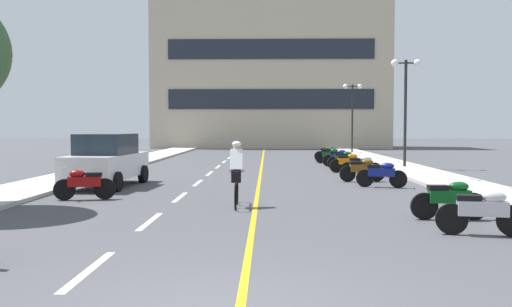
{
  "coord_description": "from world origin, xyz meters",
  "views": [
    {
      "loc": [
        0.56,
        -5.51,
        2.05
      ],
      "look_at": [
        0.1,
        15.63,
        1.01
      ],
      "focal_mm": 37.56,
      "sensor_mm": 36.0,
      "label": 1
    }
  ],
  "objects_px": {
    "motorcycle_3": "(84,183)",
    "motorcycle_8": "(344,159)",
    "motorcycle_1": "(483,211)",
    "motorcycle_11": "(329,153)",
    "motorcycle_4": "(382,174)",
    "motorcycle_10": "(331,155)",
    "motorcycle_5": "(362,169)",
    "cyclist_rider": "(236,172)",
    "motorcycle_7": "(348,162)",
    "motorcycle_9": "(338,157)",
    "parked_car_near": "(107,160)",
    "motorcycle_2": "(450,199)",
    "street_lamp_mid": "(406,88)",
    "motorcycle_6": "(361,165)",
    "street_lamp_far": "(352,103)"
  },
  "relations": [
    {
      "from": "motorcycle_3",
      "to": "motorcycle_8",
      "type": "distance_m",
      "value": 14.51
    },
    {
      "from": "motorcycle_1",
      "to": "motorcycle_11",
      "type": "xyz_separation_m",
      "value": [
        -0.38,
        22.04,
        0.0
      ]
    },
    {
      "from": "motorcycle_4",
      "to": "motorcycle_10",
      "type": "xyz_separation_m",
      "value": [
        -0.33,
        11.95,
        0.0
      ]
    },
    {
      "from": "motorcycle_5",
      "to": "cyclist_rider",
      "type": "height_order",
      "value": "cyclist_rider"
    },
    {
      "from": "motorcycle_1",
      "to": "motorcycle_5",
      "type": "bearing_deg",
      "value": 92.94
    },
    {
      "from": "motorcycle_1",
      "to": "motorcycle_3",
      "type": "relative_size",
      "value": 1.0
    },
    {
      "from": "motorcycle_1",
      "to": "motorcycle_5",
      "type": "xyz_separation_m",
      "value": [
        -0.51,
        9.95,
        0.0
      ]
    },
    {
      "from": "motorcycle_7",
      "to": "motorcycle_10",
      "type": "relative_size",
      "value": 1.03
    },
    {
      "from": "motorcycle_3",
      "to": "motorcycle_9",
      "type": "xyz_separation_m",
      "value": [
        8.89,
        13.24,
        0.0
      ]
    },
    {
      "from": "motorcycle_1",
      "to": "motorcycle_4",
      "type": "xyz_separation_m",
      "value": [
        -0.19,
        8.05,
        0.0
      ]
    },
    {
      "from": "motorcycle_1",
      "to": "motorcycle_4",
      "type": "height_order",
      "value": "same"
    },
    {
      "from": "parked_car_near",
      "to": "motorcycle_2",
      "type": "distance_m",
      "value": 11.54
    },
    {
      "from": "motorcycle_11",
      "to": "street_lamp_mid",
      "type": "bearing_deg",
      "value": -61.53
    },
    {
      "from": "street_lamp_mid",
      "to": "motorcycle_3",
      "type": "relative_size",
      "value": 3.11
    },
    {
      "from": "motorcycle_8",
      "to": "motorcycle_5",
      "type": "bearing_deg",
      "value": -91.83
    },
    {
      "from": "motorcycle_7",
      "to": "motorcycle_2",
      "type": "bearing_deg",
      "value": -88.23
    },
    {
      "from": "motorcycle_1",
      "to": "motorcycle_8",
      "type": "relative_size",
      "value": 1.01
    },
    {
      "from": "motorcycle_8",
      "to": "motorcycle_11",
      "type": "distance_m",
      "value": 5.81
    },
    {
      "from": "parked_car_near",
      "to": "motorcycle_1",
      "type": "distance_m",
      "value": 12.61
    },
    {
      "from": "motorcycle_3",
      "to": "motorcycle_9",
      "type": "relative_size",
      "value": 1.0
    },
    {
      "from": "motorcycle_2",
      "to": "motorcycle_8",
      "type": "height_order",
      "value": "same"
    },
    {
      "from": "motorcycle_7",
      "to": "cyclist_rider",
      "type": "height_order",
      "value": "cyclist_rider"
    },
    {
      "from": "motorcycle_1",
      "to": "motorcycle_10",
      "type": "xyz_separation_m",
      "value": [
        -0.51,
        20.0,
        0.0
      ]
    },
    {
      "from": "parked_car_near",
      "to": "motorcycle_11",
      "type": "xyz_separation_m",
      "value": [
        9.23,
        13.88,
        -0.44
      ]
    },
    {
      "from": "street_lamp_mid",
      "to": "motorcycle_8",
      "type": "height_order",
      "value": "street_lamp_mid"
    },
    {
      "from": "motorcycle_6",
      "to": "motorcycle_11",
      "type": "bearing_deg",
      "value": 91.06
    },
    {
      "from": "motorcycle_5",
      "to": "cyclist_rider",
      "type": "distance_m",
      "value": 7.72
    },
    {
      "from": "street_lamp_mid",
      "to": "motorcycle_6",
      "type": "xyz_separation_m",
      "value": [
        -2.89,
        -4.42,
        -3.47
      ]
    },
    {
      "from": "motorcycle_6",
      "to": "motorcycle_9",
      "type": "relative_size",
      "value": 1.01
    },
    {
      "from": "street_lamp_mid",
      "to": "motorcycle_2",
      "type": "bearing_deg",
      "value": -100.58
    },
    {
      "from": "parked_car_near",
      "to": "motorcycle_9",
      "type": "relative_size",
      "value": 2.57
    },
    {
      "from": "motorcycle_5",
      "to": "motorcycle_11",
      "type": "height_order",
      "value": "same"
    },
    {
      "from": "motorcycle_7",
      "to": "cyclist_rider",
      "type": "distance_m",
      "value": 11.38
    },
    {
      "from": "motorcycle_3",
      "to": "motorcycle_9",
      "type": "height_order",
      "value": "same"
    },
    {
      "from": "parked_car_near",
      "to": "street_lamp_far",
      "type": "bearing_deg",
      "value": 62.32
    },
    {
      "from": "motorcycle_2",
      "to": "motorcycle_6",
      "type": "bearing_deg",
      "value": 90.93
    },
    {
      "from": "motorcycle_8",
      "to": "motorcycle_2",
      "type": "bearing_deg",
      "value": -88.9
    },
    {
      "from": "street_lamp_mid",
      "to": "motorcycle_7",
      "type": "bearing_deg",
      "value": -143.52
    },
    {
      "from": "street_lamp_far",
      "to": "motorcycle_5",
      "type": "relative_size",
      "value": 3.07
    },
    {
      "from": "motorcycle_1",
      "to": "motorcycle_3",
      "type": "bearing_deg",
      "value": 152.61
    },
    {
      "from": "motorcycle_10",
      "to": "cyclist_rider",
      "type": "relative_size",
      "value": 0.93
    },
    {
      "from": "motorcycle_5",
      "to": "motorcycle_7",
      "type": "bearing_deg",
      "value": 88.65
    },
    {
      "from": "motorcycle_2",
      "to": "motorcycle_4",
      "type": "xyz_separation_m",
      "value": [
        -0.15,
        6.31,
        0.0
      ]
    },
    {
      "from": "motorcycle_6",
      "to": "motorcycle_9",
      "type": "xyz_separation_m",
      "value": [
        -0.15,
        6.09,
        0.0
      ]
    },
    {
      "from": "motorcycle_6",
      "to": "motorcycle_11",
      "type": "xyz_separation_m",
      "value": [
        -0.19,
        10.1,
        0.0
      ]
    },
    {
      "from": "motorcycle_10",
      "to": "parked_car_near",
      "type": "bearing_deg",
      "value": -127.53
    },
    {
      "from": "motorcycle_3",
      "to": "motorcycle_11",
      "type": "bearing_deg",
      "value": 62.85
    },
    {
      "from": "parked_car_near",
      "to": "motorcycle_4",
      "type": "relative_size",
      "value": 2.59
    },
    {
      "from": "street_lamp_far",
      "to": "motorcycle_7",
      "type": "distance_m",
      "value": 17.65
    },
    {
      "from": "motorcycle_3",
      "to": "motorcycle_11",
      "type": "height_order",
      "value": "same"
    }
  ]
}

